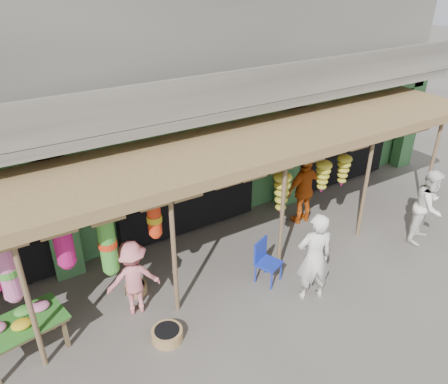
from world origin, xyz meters
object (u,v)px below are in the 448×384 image
flower_table (21,324)px  person_front (314,257)px  person_vendor (304,190)px  person_shopper (133,278)px  blue_chair (265,259)px  person_right (429,206)px

flower_table → person_front: (5.16, -1.47, 0.28)m
flower_table → person_vendor: (6.93, 0.84, 0.24)m
person_vendor → person_shopper: size_ratio=1.18×
blue_chair → person_vendor: bearing=9.6°
blue_chair → person_right: 4.28m
person_right → person_front: bearing=165.4°
person_right → person_shopper: person_right is taller
person_shopper → person_vendor: bearing=-157.7°
person_front → person_vendor: person_front is taller
person_right → person_shopper: 7.00m
person_front → person_vendor: (1.77, 2.32, -0.04)m
person_vendor → person_right: bearing=132.5°
flower_table → person_vendor: bearing=-3.7°
person_vendor → person_front: bearing=53.5°
blue_chair → person_right: size_ratio=0.52×
person_vendor → blue_chair: bearing=32.8°
person_right → person_vendor: person_right is taller
flower_table → person_front: person_front is taller
person_front → person_vendor: size_ratio=1.05×
blue_chair → person_vendor: (2.25, 1.40, 0.39)m
person_front → person_shopper: 3.49m
person_vendor → person_shopper: (-4.92, -0.82, -0.14)m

